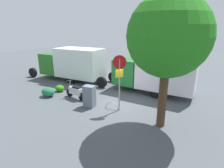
{
  "coord_description": "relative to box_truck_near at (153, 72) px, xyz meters",
  "views": [
    {
      "loc": [
        -4.55,
        9.69,
        4.73
      ],
      "look_at": [
        0.88,
        -0.93,
        0.95
      ],
      "focal_mm": 29.01,
      "sensor_mm": 36.0,
      "label": 1
    }
  ],
  "objects": [
    {
      "name": "stop_sign",
      "position": [
        0.91,
        3.94,
        0.59
      ],
      "size": [
        0.71,
        0.33,
        3.27
      ],
      "color": "#9E9EA3",
      "rests_on": "ground"
    },
    {
      "name": "bike_rack_hoop",
      "position": [
        1.38,
        3.92,
        -1.59
      ],
      "size": [
        0.85,
        0.12,
        0.85
      ],
      "primitive_type": "torus",
      "rotation": [
        1.57,
        0.0,
        0.08
      ],
      "color": "#B7B7BC",
      "rests_on": "ground"
    },
    {
      "name": "box_truck_far",
      "position": [
        7.51,
        0.04,
        0.03
      ],
      "size": [
        7.58,
        2.22,
        2.94
      ],
      "rotation": [
        0.0,
        0.0,
        -0.0
      ],
      "color": "black",
      "rests_on": "ground"
    },
    {
      "name": "street_tree",
      "position": [
        -1.66,
        4.54,
        2.73
      ],
      "size": [
        3.66,
        3.66,
        6.18
      ],
      "color": "#47301E",
      "rests_on": "ground"
    },
    {
      "name": "motorcycle",
      "position": [
        4.32,
        3.62,
        -1.07
      ],
      "size": [
        1.79,
        0.66,
        1.2
      ],
      "rotation": [
        0.0,
        0.0,
        -0.2
      ],
      "color": "black",
      "rests_on": "ground"
    },
    {
      "name": "utility_cabinet",
      "position": [
        2.75,
        4.28,
        -0.92
      ],
      "size": [
        0.69,
        0.53,
        1.35
      ],
      "primitive_type": "cube",
      "rotation": [
        0.0,
        0.0,
        0.04
      ],
      "color": "slate",
      "rests_on": "ground"
    },
    {
      "name": "ground_plane",
      "position": [
        1.38,
        3.12,
        -1.59
      ],
      "size": [
        60.0,
        60.0,
        0.0
      ],
      "primitive_type": "plane",
      "color": "#4B5156"
    },
    {
      "name": "box_truck_near",
      "position": [
        0.0,
        0.0,
        0.0
      ],
      "size": [
        7.38,
        2.51,
        2.87
      ],
      "rotation": [
        0.0,
        0.0,
        -0.05
      ],
      "color": "black",
      "rests_on": "ground"
    },
    {
      "name": "shrub_near_sign",
      "position": [
        6.33,
        4.17,
        -1.26
      ],
      "size": [
        0.98,
        0.8,
        0.66
      ],
      "primitive_type": "ellipsoid",
      "color": "#236F43",
      "rests_on": "ground"
    },
    {
      "name": "shrub_mid_verge",
      "position": [
        6.34,
        3.0,
        -1.35
      ],
      "size": [
        0.72,
        0.59,
        0.49
      ],
      "primitive_type": "ellipsoid",
      "color": "#338C15",
      "rests_on": "ground"
    }
  ]
}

